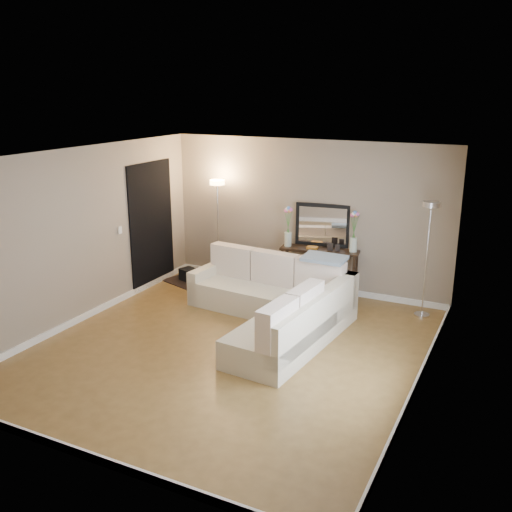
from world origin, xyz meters
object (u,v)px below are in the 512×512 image
at_px(sectional_sofa, 277,303).
at_px(floor_lamp_lit, 218,210).
at_px(floor_lamp_unlit, 429,236).
at_px(console_table, 314,268).

distance_m(sectional_sofa, floor_lamp_lit, 2.52).
bearing_deg(sectional_sofa, floor_lamp_lit, 141.46).
distance_m(sectional_sofa, floor_lamp_unlit, 2.49).
xyz_separation_m(sectional_sofa, console_table, (0.03, 1.50, 0.12)).
bearing_deg(floor_lamp_lit, sectional_sofa, -38.54).
xyz_separation_m(console_table, floor_lamp_lit, (-1.85, -0.05, 0.85)).
height_order(floor_lamp_lit, floor_lamp_unlit, floor_lamp_lit).
height_order(console_table, floor_lamp_lit, floor_lamp_lit).
bearing_deg(floor_lamp_unlit, sectional_sofa, -145.25).
relative_size(sectional_sofa, floor_lamp_unlit, 1.50).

